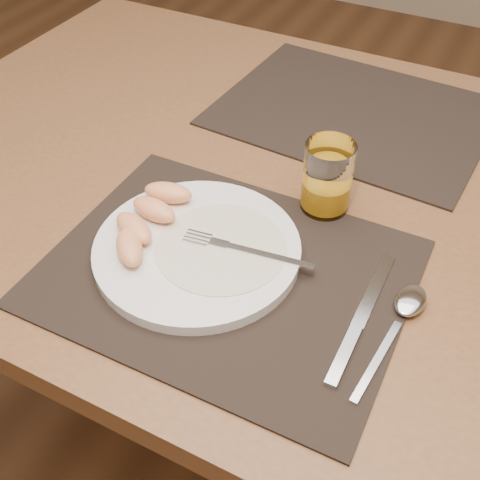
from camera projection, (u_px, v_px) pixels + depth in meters
name	position (u px, v px, depth m)	size (l,w,h in m)	color
ground	(285.00, 436.00, 1.42)	(5.00, 5.00, 0.00)	brown
table	(306.00, 225.00, 0.96)	(1.40, 0.90, 0.75)	brown
placemat_near	(226.00, 273.00, 0.77)	(0.45, 0.35, 0.00)	black
placemat_far	(353.00, 112.00, 1.04)	(0.45, 0.35, 0.00)	black
plate	(197.00, 249.00, 0.78)	(0.27, 0.27, 0.02)	white
plate_dressing	(221.00, 247.00, 0.77)	(0.17, 0.17, 0.00)	white
fork	(236.00, 248.00, 0.77)	(0.18, 0.04, 0.00)	silver
knife	(357.00, 326.00, 0.70)	(0.02, 0.22, 0.01)	silver
spoon	(406.00, 309.00, 0.71)	(0.04, 0.19, 0.01)	silver
juice_glass	(327.00, 180.00, 0.83)	(0.07, 0.07, 0.10)	white
grapefruit_wedges	(147.00, 219.00, 0.79)	(0.09, 0.17, 0.03)	#FFA468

